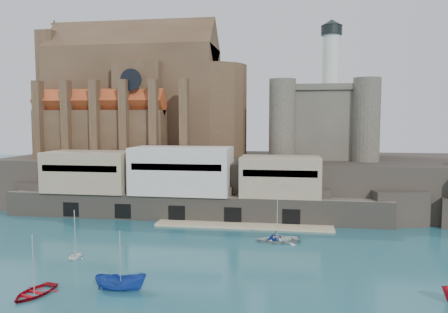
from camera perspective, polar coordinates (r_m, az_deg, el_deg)
ground at (r=57.97m, az=-1.49°, el=-13.31°), size 300.00×300.00×0.00m
promontory at (r=95.01m, az=2.65°, el=-3.10°), size 100.00×36.00×10.00m
quay at (r=80.73m, az=-5.69°, el=-3.72°), size 70.00×12.00×13.05m
church at (r=101.97m, az=-10.76°, el=7.06°), size 47.00×25.93×30.51m
castle_keep at (r=95.46m, az=12.59°, el=4.89°), size 21.20×21.20×29.30m
boat_0 at (r=51.22m, az=-23.53°, el=-16.22°), size 3.95×1.89×5.33m
boat_2 at (r=49.71m, az=-13.33°, el=-16.60°), size 2.33×2.28×5.56m
boat_4 at (r=61.53m, az=-18.81°, el=-12.49°), size 2.64×1.88×2.80m
boat_6 at (r=66.32m, az=6.94°, el=-10.99°), size 2.46×4.80×6.45m
boat_7 at (r=67.08m, az=6.65°, el=-10.80°), size 3.35×3.05×3.32m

